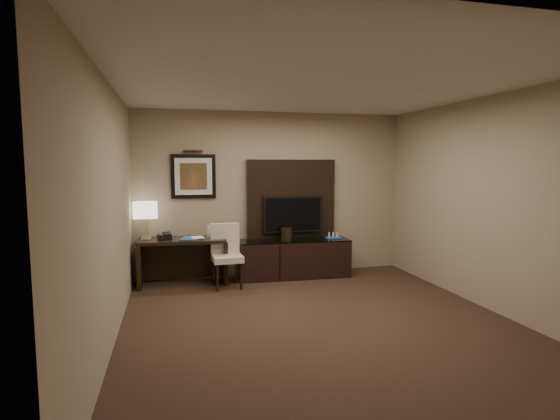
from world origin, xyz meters
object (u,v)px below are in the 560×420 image
object	(u,v)px
desk	(183,261)
table_lamp	(146,222)
credenza	(294,258)
desk_chair	(227,258)
water_bottle	(209,231)
desk_phone	(165,237)
minibar_tray	(333,236)
tv	(293,214)
ice_bucket	(286,234)

from	to	relation	value
desk	table_lamp	distance (m)	0.83
credenza	desk_chair	xyz separation A→B (m)	(-1.14, -0.35, 0.15)
desk	water_bottle	bearing A→B (deg)	12.27
desk_phone	water_bottle	bearing A→B (deg)	-8.43
water_bottle	table_lamp	bearing A→B (deg)	177.56
table_lamp	minibar_tray	bearing A→B (deg)	-2.01
desk_phone	desk	bearing A→B (deg)	-9.07
desk_chair	water_bottle	distance (m)	0.57
desk	minibar_tray	xyz separation A→B (m)	(2.44, -0.01, 0.31)
desk	minibar_tray	size ratio (longest dim) A/B	5.42
tv	credenza	bearing A→B (deg)	-96.87
credenza	desk_chair	distance (m)	1.20
credenza	minibar_tray	xyz separation A→B (m)	(0.67, -0.01, 0.35)
desk_chair	desk_phone	xyz separation A→B (m)	(-0.90, 0.32, 0.30)
tv	minibar_tray	size ratio (longest dim) A/B	4.09
desk	table_lamp	world-z (taller)	table_lamp
desk_phone	water_bottle	world-z (taller)	water_bottle
desk_phone	table_lamp	bearing A→B (deg)	140.76
ice_bucket	desk	bearing A→B (deg)	179.62
desk	minibar_tray	world-z (taller)	desk
table_lamp	desk_phone	size ratio (longest dim) A/B	2.89
credenza	desk_phone	distance (m)	2.09
desk	desk_phone	xyz separation A→B (m)	(-0.26, -0.03, 0.40)
ice_bucket	water_bottle	bearing A→B (deg)	177.03
tv	desk_phone	distance (m)	2.09
desk	minibar_tray	bearing A→B (deg)	4.61
minibar_tray	desk_chair	bearing A→B (deg)	-169.51
desk_phone	ice_bucket	bearing A→B (deg)	-14.87
tv	water_bottle	xyz separation A→B (m)	(-1.39, -0.14, -0.22)
desk_phone	water_bottle	size ratio (longest dim) A/B	1.03
desk_phone	desk_chair	bearing A→B (deg)	-34.82
credenza	tv	bearing A→B (deg)	85.53
credenza	water_bottle	world-z (taller)	water_bottle
water_bottle	minibar_tray	bearing A→B (deg)	-1.81
desk_chair	ice_bucket	distance (m)	1.09
water_bottle	minibar_tray	world-z (taller)	water_bottle
tv	desk_chair	world-z (taller)	tv
desk	credenza	world-z (taller)	desk
table_lamp	ice_bucket	size ratio (longest dim) A/B	2.62
credenza	desk_chair	bearing A→B (deg)	-160.72
credenza	desk	bearing A→B (deg)	-177.60
table_lamp	minibar_tray	world-z (taller)	table_lamp
desk_chair	ice_bucket	size ratio (longest dim) A/B	4.52
tv	ice_bucket	distance (m)	0.39
desk	water_bottle	world-z (taller)	water_bottle
desk_phone	ice_bucket	distance (m)	1.90
table_lamp	desk_phone	distance (m)	0.37
desk	tv	size ratio (longest dim) A/B	1.33
desk_chair	desk_phone	distance (m)	1.00
desk_chair	desk_phone	size ratio (longest dim) A/B	4.99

